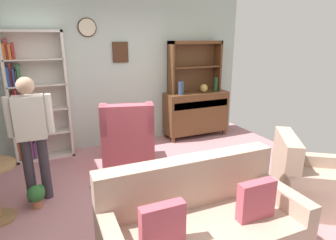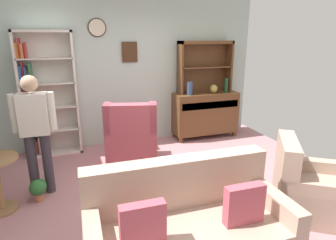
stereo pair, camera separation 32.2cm
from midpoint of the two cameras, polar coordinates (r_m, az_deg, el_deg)
name	(u,v)px [view 1 (the left image)]	position (r m, az deg, el deg)	size (l,w,h in m)	color
ground_plane	(167,194)	(3.89, -2.60, -14.69)	(5.40, 4.60, 0.02)	#B27A7F
wall_back	(120,70)	(5.40, -11.33, 9.82)	(5.00, 0.09, 2.80)	#ADC1B7
area_rug	(191,201)	(3.72, 2.17, -16.04)	(2.22, 1.84, 0.01)	brown
bookshelf	(34,101)	(5.15, -26.95, 3.49)	(0.90, 0.30, 2.10)	silver
sideboard	(196,112)	(5.83, 4.05, 1.60)	(1.30, 0.45, 0.92)	brown
sideboard_hutch	(195,59)	(5.75, 3.74, 12.03)	(1.10, 0.26, 1.00)	brown
vase_tall	(181,88)	(5.47, 0.94, 6.39)	(0.11, 0.11, 0.25)	#33476B
vase_round	(204,88)	(5.73, 5.62, 6.37)	(0.15, 0.15, 0.17)	tan
bottle_wine	(216,85)	(5.83, 7.99, 7.06)	(0.07, 0.07, 0.29)	#194223
couch_floral	(201,229)	(2.77, 3.15, -21.05)	(1.82, 0.88, 0.90)	tan
armchair_floral	(305,183)	(3.82, 23.71, -11.62)	(1.07, 1.06, 0.88)	tan
wingback_chair	(128,143)	(4.55, -10.10, -4.61)	(0.96, 0.97, 1.05)	#B74C5B
potted_plant_small	(37,195)	(3.94, -27.12, -13.28)	(0.20, 0.20, 0.28)	#AD6B4C
person_reading	(32,131)	(3.83, -27.92, -2.08)	(0.52, 0.21, 1.56)	#38333D
coffee_table	(174,176)	(3.55, -1.48, -11.19)	(0.80, 0.50, 0.42)	brown
book_stack	(171,168)	(3.48, -2.11, -9.67)	(0.22, 0.16, 0.10)	#284C8C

